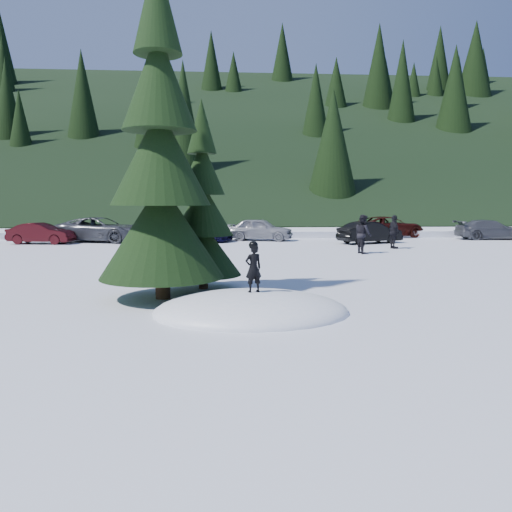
{
  "coord_description": "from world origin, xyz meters",
  "views": [
    {
      "loc": [
        -0.66,
        -11.13,
        2.54
      ],
      "look_at": [
        0.23,
        1.76,
        1.1
      ],
      "focal_mm": 35.0,
      "sensor_mm": 36.0,
      "label": 1
    }
  ],
  "objects": [
    {
      "name": "adult_0",
      "position": [
        6.12,
        12.36,
        0.94
      ],
      "size": [
        0.86,
        1.02,
        1.87
      ],
      "primitive_type": "imported",
      "rotation": [
        0.0,
        0.0,
        1.75
      ],
      "color": "black",
      "rests_on": "ground"
    },
    {
      "name": "forest_hillside",
      "position": [
        0.0,
        54.0,
        12.5
      ],
      "size": [
        200.0,
        60.0,
        25.0
      ],
      "primitive_type": null,
      "color": "black",
      "rests_on": "ground"
    },
    {
      "name": "car_7",
      "position": [
        16.88,
        20.36,
        0.64
      ],
      "size": [
        4.48,
        2.0,
        1.28
      ],
      "primitive_type": "imported",
      "rotation": [
        0.0,
        0.0,
        1.52
      ],
      "color": "#44454B",
      "rests_on": "ground"
    },
    {
      "name": "snow_mound",
      "position": [
        0.0,
        0.0,
        0.0
      ],
      "size": [
        4.48,
        3.52,
        0.96
      ],
      "primitive_type": "ellipsoid",
      "color": "white",
      "rests_on": "ground"
    },
    {
      "name": "car_5",
      "position": [
        8.12,
        17.88,
        0.65
      ],
      "size": [
        4.17,
        2.75,
        1.3
      ],
      "primitive_type": "imported",
      "rotation": [
        0.0,
        0.0,
        1.96
      ],
      "color": "black",
      "rests_on": "ground"
    },
    {
      "name": "spruce_short",
      "position": [
        -1.2,
        3.2,
        2.1
      ],
      "size": [
        2.2,
        2.2,
        5.37
      ],
      "color": "black",
      "rests_on": "ground"
    },
    {
      "name": "adult_1",
      "position": [
        8.42,
        14.58,
        0.89
      ],
      "size": [
        0.57,
        1.09,
        1.78
      ],
      "primitive_type": "imported",
      "rotation": [
        0.0,
        0.0,
        1.71
      ],
      "color": "black",
      "rests_on": "ground"
    },
    {
      "name": "car_2",
      "position": [
        -8.1,
        20.08,
        0.76
      ],
      "size": [
        5.93,
        3.88,
        1.52
      ],
      "primitive_type": "imported",
      "rotation": [
        0.0,
        0.0,
        1.3
      ],
      "color": "#44454B",
      "rests_on": "ground"
    },
    {
      "name": "ground",
      "position": [
        0.0,
        0.0,
        0.0
      ],
      "size": [
        200.0,
        200.0,
        0.0
      ],
      "primitive_type": "plane",
      "color": "white",
      "rests_on": "ground"
    },
    {
      "name": "car_4",
      "position": [
        1.78,
        20.5,
        0.71
      ],
      "size": [
        4.5,
        2.84,
        1.43
      ],
      "primitive_type": "imported",
      "rotation": [
        0.0,
        0.0,
        1.27
      ],
      "color": "gray",
      "rests_on": "ground"
    },
    {
      "name": "spruce_tall",
      "position": [
        -2.2,
        1.8,
        3.32
      ],
      "size": [
        3.2,
        3.2,
        8.6
      ],
      "color": "black",
      "rests_on": "ground"
    },
    {
      "name": "car_6",
      "position": [
        10.7,
        22.46,
        0.72
      ],
      "size": [
        5.72,
        3.99,
        1.45
      ],
      "primitive_type": "imported",
      "rotation": [
        0.0,
        0.0,
        1.91
      ],
      "color": "black",
      "rests_on": "ground"
    },
    {
      "name": "car_3",
      "position": [
        -2.37,
        20.08,
        0.71
      ],
      "size": [
        5.29,
        3.73,
        1.42
      ],
      "primitive_type": "imported",
      "rotation": [
        0.0,
        0.0,
        1.17
      ],
      "color": "black",
      "rests_on": "ground"
    },
    {
      "name": "child_skier",
      "position": [
        0.05,
        -0.02,
        1.02
      ],
      "size": [
        0.46,
        0.39,
        1.09
      ],
      "primitive_type": "imported",
      "rotation": [
        0.0,
        0.0,
        3.52
      ],
      "color": "black",
      "rests_on": "snow_mound"
    },
    {
      "name": "car_1",
      "position": [
        -11.23,
        18.86,
        0.62
      ],
      "size": [
        3.88,
        1.77,
        1.23
      ],
      "primitive_type": "imported",
      "rotation": [
        0.0,
        0.0,
        1.44
      ],
      "color": "black",
      "rests_on": "ground"
    }
  ]
}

